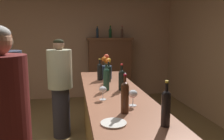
# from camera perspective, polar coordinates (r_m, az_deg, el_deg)

# --- Properties ---
(wall_back) EXTENTS (5.65, 0.12, 2.75)m
(wall_back) POSITION_cam_1_polar(r_m,az_deg,el_deg) (5.77, -11.94, 6.37)
(wall_back) COLOR tan
(wall_back) RESTS_ON ground
(bar_counter) EXTENTS (0.68, 2.65, 0.99)m
(bar_counter) POSITION_cam_1_polar(r_m,az_deg,el_deg) (2.79, 0.36, -15.10)
(bar_counter) COLOR olive
(bar_counter) RESTS_ON ground
(display_cabinet) EXTENTS (1.13, 0.44, 1.55)m
(display_cabinet) POSITION_cam_1_polar(r_m,az_deg,el_deg) (5.59, -0.63, 0.68)
(display_cabinet) COLOR brown
(display_cabinet) RESTS_ON ground
(wine_bottle_syrah) EXTENTS (0.07, 0.07, 0.32)m
(wine_bottle_syrah) POSITION_cam_1_polar(r_m,az_deg,el_deg) (2.62, 2.51, -2.30)
(wine_bottle_syrah) COLOR black
(wine_bottle_syrah) RESTS_ON bar_counter
(wine_bottle_merlot) EXTENTS (0.07, 0.07, 0.33)m
(wine_bottle_merlot) POSITION_cam_1_polar(r_m,az_deg,el_deg) (1.87, 3.34, -6.73)
(wine_bottle_merlot) COLOR #472715
(wine_bottle_merlot) RESTS_ON bar_counter
(wine_bottle_pinot) EXTENTS (0.07, 0.07, 0.32)m
(wine_bottle_pinot) POSITION_cam_1_polar(r_m,az_deg,el_deg) (2.61, -1.48, -2.11)
(wine_bottle_pinot) COLOR #224735
(wine_bottle_pinot) RESTS_ON bar_counter
(wine_bottle_malbec) EXTENTS (0.07, 0.07, 0.31)m
(wine_bottle_malbec) POSITION_cam_1_polar(r_m,az_deg,el_deg) (3.20, -3.18, -0.19)
(wine_bottle_malbec) COLOR black
(wine_bottle_malbec) RESTS_ON bar_counter
(wine_bottle_riesling) EXTENTS (0.06, 0.06, 0.28)m
(wine_bottle_riesling) POSITION_cam_1_polar(r_m,az_deg,el_deg) (3.07, -0.87, -0.74)
(wine_bottle_riesling) COLOR black
(wine_bottle_riesling) RESTS_ON bar_counter
(wine_bottle_rose) EXTENTS (0.07, 0.07, 0.34)m
(wine_bottle_rose) POSITION_cam_1_polar(r_m,az_deg,el_deg) (1.65, 13.73, -9.13)
(wine_bottle_rose) COLOR black
(wine_bottle_rose) RESTS_ON bar_counter
(wine_glass_front) EXTENTS (0.08, 0.08, 0.14)m
(wine_glass_front) POSITION_cam_1_polar(r_m,az_deg,el_deg) (2.25, -2.38, -5.15)
(wine_glass_front) COLOR white
(wine_glass_front) RESTS_ON bar_counter
(wine_glass_mid) EXTENTS (0.07, 0.07, 0.14)m
(wine_glass_mid) POSITION_cam_1_polar(r_m,az_deg,el_deg) (3.04, 3.06, -1.38)
(wine_glass_mid) COLOR white
(wine_glass_mid) RESTS_ON bar_counter
(wine_glass_rear) EXTENTS (0.08, 0.08, 0.15)m
(wine_glass_rear) POSITION_cam_1_polar(r_m,az_deg,el_deg) (2.07, 5.43, -6.32)
(wine_glass_rear) COLOR white
(wine_glass_rear) RESTS_ON bar_counter
(flower_arrangement) EXTENTS (0.15, 0.15, 0.37)m
(flower_arrangement) POSITION_cam_1_polar(r_m,az_deg,el_deg) (3.27, -1.38, 0.42)
(flower_arrangement) COLOR #394F74
(flower_arrangement) RESTS_ON bar_counter
(cheese_plate) EXTENTS (0.20, 0.20, 0.01)m
(cheese_plate) POSITION_cam_1_polar(r_m,az_deg,el_deg) (1.69, 0.40, -13.53)
(cheese_plate) COLOR white
(cheese_plate) RESTS_ON bar_counter
(display_bottle_left) EXTENTS (0.07, 0.07, 0.30)m
(display_bottle_left) POSITION_cam_1_polar(r_m,az_deg,el_deg) (5.49, -3.81, 9.69)
(display_bottle_left) COLOR #1D2B3A
(display_bottle_left) RESTS_ON display_cabinet
(display_bottle_midleft) EXTENTS (0.07, 0.07, 0.31)m
(display_bottle_midleft) POSITION_cam_1_polar(r_m,az_deg,el_deg) (5.53, -0.45, 9.71)
(display_bottle_midleft) COLOR #153A1D
(display_bottle_midleft) RESTS_ON display_cabinet
(display_bottle_center) EXTENTS (0.06, 0.06, 0.30)m
(display_bottle_center) POSITION_cam_1_polar(r_m,az_deg,el_deg) (5.59, 2.60, 9.60)
(display_bottle_center) COLOR #412A1F
(display_bottle_center) RESTS_ON display_cabinet
(patron_by_cabinet) EXTENTS (0.35, 0.35, 1.67)m
(patron_by_cabinet) POSITION_cam_1_polar(r_m,az_deg,el_deg) (2.58, -25.40, -7.98)
(patron_by_cabinet) COLOR #4D6D43
(patron_by_cabinet) RESTS_ON ground
(patron_tall) EXTENTS (0.38, 0.38, 1.57)m
(patron_tall) POSITION_cam_1_polar(r_m,az_deg,el_deg) (3.59, -13.20, -3.79)
(patron_tall) COLOR #2A2830
(patron_tall) RESTS_ON ground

